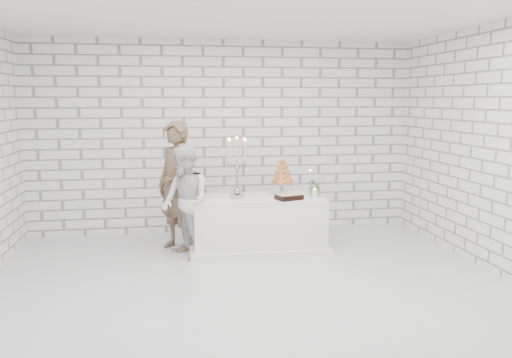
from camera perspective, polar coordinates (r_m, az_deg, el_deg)
name	(u,v)px	position (r m, az deg, el deg)	size (l,w,h in m)	color
ground	(247,285)	(5.95, -0.97, -11.70)	(6.00, 5.00, 0.01)	silver
ceiling	(247,12)	(5.64, -1.06, 18.16)	(6.00, 5.00, 0.01)	white
wall_back	(224,137)	(8.07, -3.61, 4.67)	(6.00, 0.01, 3.00)	white
wall_front	(306,196)	(3.17, 5.58, -1.90)	(6.00, 0.01, 3.00)	white
wall_right	(496,149)	(6.72, 25.22, 3.00)	(0.01, 5.00, 3.00)	white
cake_table	(258,223)	(7.18, 0.23, -4.95)	(1.80, 0.80, 0.75)	white
groom	(176,186)	(7.17, -8.90, -0.78)	(0.66, 0.43, 1.80)	brown
bride	(185,202)	(6.82, -7.91, -2.53)	(0.73, 0.57, 1.50)	silver
candelabra	(237,167)	(6.96, -2.13, 1.29)	(0.34, 0.34, 0.84)	#9B9CA5
croquembouche	(282,176)	(7.27, 2.96, 0.30)	(0.33, 0.33, 0.52)	#AD5A27
chocolate_cake	(289,196)	(6.93, 3.69, -1.95)	(0.33, 0.24, 0.08)	black
pillar_candle	(315,194)	(7.05, 6.55, -1.64)	(0.08, 0.08, 0.12)	white
extra_taper	(310,182)	(7.42, 6.05, -0.33)	(0.06, 0.06, 0.32)	beige
flowers	(315,186)	(7.19, 6.63, -0.78)	(0.25, 0.22, 0.28)	#4D7E3B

